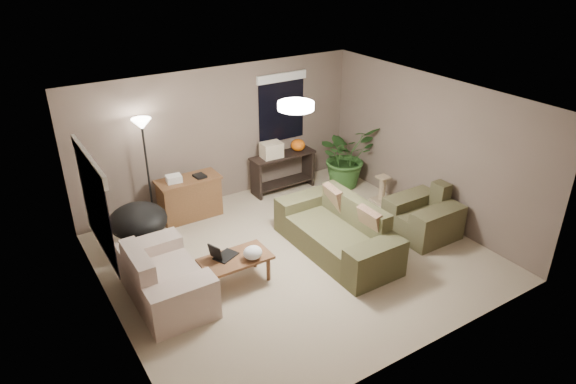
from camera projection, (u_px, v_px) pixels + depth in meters
room_shell at (295, 185)px, 7.48m from camera, size 5.50×5.50×5.50m
main_sofa at (338, 234)px, 8.07m from camera, size 0.95×2.20×0.85m
throw_pillows at (352, 210)px, 8.04m from camera, size 0.28×1.36×0.47m
loveseat at (164, 280)px, 6.99m from camera, size 0.90×1.60×0.85m
armchair at (423, 218)px, 8.54m from camera, size 0.95×1.00×0.85m
coffee_table at (236, 261)px, 7.29m from camera, size 1.00×0.55×0.42m
laptop at (221, 254)px, 7.23m from camera, size 0.43×0.35×0.24m
plastic_bag at (253, 253)px, 7.21m from camera, size 0.29×0.26×0.19m
desk at (190, 198)px, 9.03m from camera, size 1.10×0.50×0.75m
desk_papers at (179, 178)px, 8.76m from camera, size 0.69×0.28×0.12m
console_table at (283, 169)px, 10.00m from camera, size 1.30×0.40×0.75m
pumpkin at (298, 145)px, 9.97m from camera, size 0.32×0.32×0.23m
cardboard_box at (271, 150)px, 9.67m from camera, size 0.40×0.31×0.29m
papasan_chair at (139, 225)px, 7.99m from camera, size 1.02×1.02×0.80m
floor_lamp at (143, 137)px, 8.27m from camera, size 0.32×0.32×1.91m
ceiling_fixture at (296, 106)px, 6.95m from camera, size 0.50×0.50×0.10m
houseplant at (346, 162)px, 10.17m from camera, size 1.12×1.25×0.97m
cat_scratching_post at (382, 190)px, 9.66m from camera, size 0.32×0.32×0.50m
window_left at (92, 188)px, 6.16m from camera, size 0.05×1.56×1.33m
window_back at (282, 96)px, 9.74m from camera, size 1.06×0.05×1.33m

